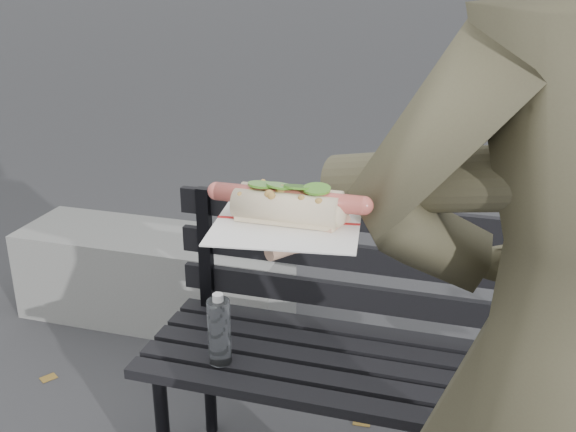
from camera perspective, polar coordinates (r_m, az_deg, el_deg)
name	(u,v)px	position (r m, az deg, el deg)	size (l,w,h in m)	color
park_bench	(408,344)	(1.94, 10.13, -10.59)	(1.50, 0.44, 0.88)	black
concrete_block	(155,276)	(3.08, -11.18, -5.00)	(1.20, 0.40, 0.40)	slate
person	(575,393)	(1.10, 23.10, -13.62)	(0.68, 0.45, 1.87)	#4C4632
held_hotdog	(446,189)	(0.91, 13.23, 2.26)	(0.63, 0.32, 0.20)	#4C4632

